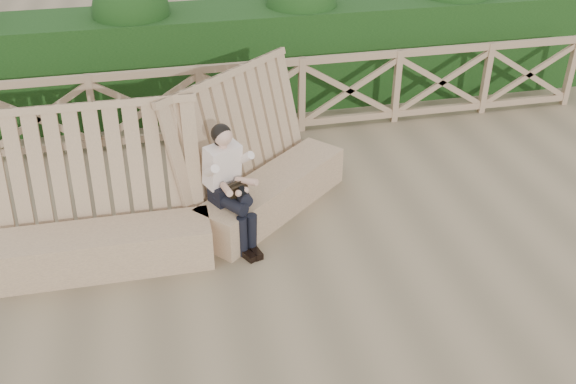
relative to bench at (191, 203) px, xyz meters
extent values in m
plane|color=brown|center=(1.08, -1.22, -0.40)|extent=(60.00, 60.00, 0.00)
cube|color=#85684C|center=(-0.91, -0.41, -0.17)|extent=(2.13, 0.53, 0.46)
cube|color=#85684C|center=(-0.91, -0.14, 0.40)|extent=(2.13, 0.47, 1.57)
cube|color=#85684C|center=(0.96, 0.27, -0.17)|extent=(1.94, 1.76, 0.46)
cube|color=#85684C|center=(0.79, 0.47, 0.40)|extent=(1.91, 1.71, 1.57)
cube|color=black|center=(0.38, -0.11, 0.16)|extent=(0.40, 0.36, 0.20)
cube|color=beige|center=(0.36, -0.07, 0.47)|extent=(0.44, 0.40, 0.48)
sphere|color=tan|center=(0.38, -0.11, 0.81)|extent=(0.26, 0.26, 0.19)
sphere|color=black|center=(0.36, -0.08, 0.83)|extent=(0.28, 0.28, 0.21)
cylinder|color=black|center=(0.39, -0.32, 0.14)|extent=(0.31, 0.44, 0.14)
cylinder|color=black|center=(0.51, -0.24, 0.20)|extent=(0.31, 0.44, 0.15)
cylinder|color=black|center=(0.47, -0.50, -0.17)|extent=(0.15, 0.15, 0.46)
cylinder|color=black|center=(0.58, -0.47, -0.17)|extent=(0.15, 0.15, 0.46)
cube|color=black|center=(0.51, -0.58, -0.36)|extent=(0.17, 0.23, 0.07)
cube|color=black|center=(0.60, -0.55, -0.36)|extent=(0.17, 0.23, 0.07)
cube|color=black|center=(0.47, -0.25, 0.25)|extent=(0.24, 0.20, 0.14)
cube|color=black|center=(0.52, -0.39, 0.30)|extent=(0.09, 0.10, 0.11)
cube|color=#8B6B51|center=(1.08, 2.28, 0.65)|extent=(10.10, 0.07, 0.10)
cube|color=#8B6B51|center=(1.08, 2.28, -0.28)|extent=(10.10, 0.07, 0.10)
cube|color=black|center=(1.08, 3.48, 0.35)|extent=(12.00, 1.20, 1.50)
camera|label=1|loc=(-0.29, -5.94, 3.70)|focal=40.00mm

